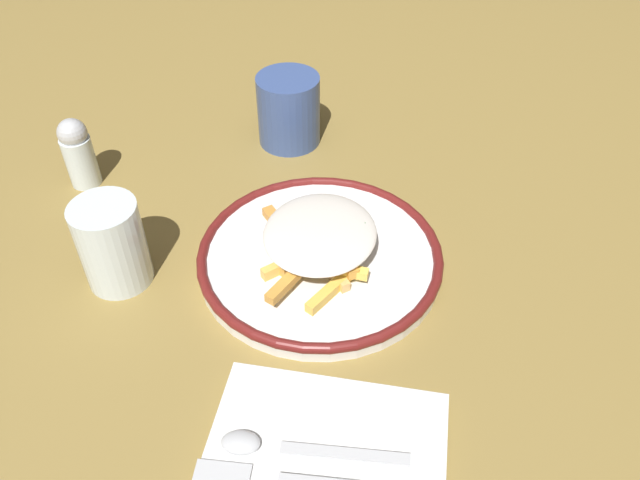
{
  "coord_description": "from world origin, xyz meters",
  "views": [
    {
      "loc": [
        -0.48,
        -0.06,
        0.48
      ],
      "look_at": [
        0.0,
        0.0,
        0.04
      ],
      "focal_mm": 35.54,
      "sensor_mm": 36.0,
      "label": 1
    }
  ],
  "objects_px": {
    "fries_heap": "(316,241)",
    "napkin": "(325,458)",
    "water_glass": "(112,244)",
    "coffee_mug": "(289,109)",
    "salt_shaker": "(78,152)",
    "plate": "(320,257)",
    "spoon": "(282,447)"
  },
  "relations": [
    {
      "from": "napkin",
      "to": "salt_shaker",
      "type": "distance_m",
      "value": 0.47
    },
    {
      "from": "fries_heap",
      "to": "napkin",
      "type": "distance_m",
      "value": 0.22
    },
    {
      "from": "plate",
      "to": "water_glass",
      "type": "xyz_separation_m",
      "value": [
        -0.04,
        0.2,
        0.04
      ]
    },
    {
      "from": "fries_heap",
      "to": "salt_shaker",
      "type": "relative_size",
      "value": 1.72
    },
    {
      "from": "plate",
      "to": "napkin",
      "type": "relative_size",
      "value": 1.35
    },
    {
      "from": "water_glass",
      "to": "salt_shaker",
      "type": "bearing_deg",
      "value": 33.35
    },
    {
      "from": "plate",
      "to": "coffee_mug",
      "type": "relative_size",
      "value": 2.36
    },
    {
      "from": "fries_heap",
      "to": "spoon",
      "type": "height_order",
      "value": "fries_heap"
    },
    {
      "from": "plate",
      "to": "spoon",
      "type": "relative_size",
      "value": 1.71
    },
    {
      "from": "napkin",
      "to": "water_glass",
      "type": "bearing_deg",
      "value": 52.8
    },
    {
      "from": "plate",
      "to": "spoon",
      "type": "height_order",
      "value": "spoon"
    },
    {
      "from": "water_glass",
      "to": "salt_shaker",
      "type": "xyz_separation_m",
      "value": [
        0.15,
        0.1,
        -0.0
      ]
    },
    {
      "from": "plate",
      "to": "water_glass",
      "type": "distance_m",
      "value": 0.21
    },
    {
      "from": "fries_heap",
      "to": "salt_shaker",
      "type": "distance_m",
      "value": 0.32
    },
    {
      "from": "napkin",
      "to": "salt_shaker",
      "type": "height_order",
      "value": "salt_shaker"
    },
    {
      "from": "plate",
      "to": "coffee_mug",
      "type": "xyz_separation_m",
      "value": [
        0.23,
        0.07,
        0.04
      ]
    },
    {
      "from": "napkin",
      "to": "coffee_mug",
      "type": "relative_size",
      "value": 1.75
    },
    {
      "from": "fries_heap",
      "to": "coffee_mug",
      "type": "bearing_deg",
      "value": 15.65
    },
    {
      "from": "fries_heap",
      "to": "coffee_mug",
      "type": "distance_m",
      "value": 0.25
    },
    {
      "from": "fries_heap",
      "to": "spoon",
      "type": "bearing_deg",
      "value": -179.96
    },
    {
      "from": "spoon",
      "to": "water_glass",
      "type": "height_order",
      "value": "water_glass"
    },
    {
      "from": "fries_heap",
      "to": "salt_shaker",
      "type": "xyz_separation_m",
      "value": [
        0.11,
        0.3,
        0.01
      ]
    },
    {
      "from": "plate",
      "to": "salt_shaker",
      "type": "distance_m",
      "value": 0.32
    },
    {
      "from": "water_glass",
      "to": "coffee_mug",
      "type": "height_order",
      "value": "water_glass"
    },
    {
      "from": "napkin",
      "to": "water_glass",
      "type": "height_order",
      "value": "water_glass"
    },
    {
      "from": "fries_heap",
      "to": "spoon",
      "type": "relative_size",
      "value": 1.01
    },
    {
      "from": "spoon",
      "to": "salt_shaker",
      "type": "bearing_deg",
      "value": 42.24
    },
    {
      "from": "water_glass",
      "to": "coffee_mug",
      "type": "bearing_deg",
      "value": -26.02
    },
    {
      "from": "coffee_mug",
      "to": "salt_shaker",
      "type": "bearing_deg",
      "value": 117.89
    },
    {
      "from": "fries_heap",
      "to": "coffee_mug",
      "type": "xyz_separation_m",
      "value": [
        0.24,
        0.07,
        0.01
      ]
    },
    {
      "from": "coffee_mug",
      "to": "salt_shaker",
      "type": "relative_size",
      "value": 1.23
    },
    {
      "from": "coffee_mug",
      "to": "spoon",
      "type": "bearing_deg",
      "value": -171.7
    }
  ]
}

